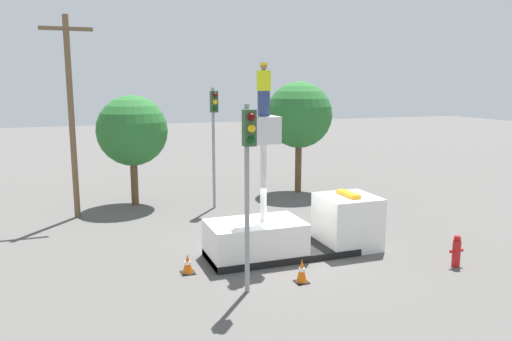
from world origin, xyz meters
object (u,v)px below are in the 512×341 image
(bucket_truck, at_px, (296,230))
(tree_left_bg, at_px, (132,131))
(traffic_cone_rear, at_px, (188,264))
(worker, at_px, (264,90))
(tree_right_bg, at_px, (299,115))
(utility_pole, at_px, (71,112))
(traffic_light_pole, at_px, (249,162))
(traffic_light_across, at_px, (214,124))
(fire_hydrant, at_px, (456,251))
(traffic_cone_curbside, at_px, (302,271))

(bucket_truck, relative_size, tree_left_bg, 1.15)
(traffic_cone_rear, bearing_deg, bucket_truck, 7.58)
(worker, bearing_deg, tree_right_bg, 58.96)
(bucket_truck, relative_size, utility_pole, 0.70)
(traffic_light_pole, relative_size, traffic_cone_rear, 8.54)
(traffic_light_pole, relative_size, utility_pole, 0.61)
(traffic_light_across, bearing_deg, utility_pole, 174.45)
(bucket_truck, xyz_separation_m, fire_hydrant, (4.45, -3.01, -0.34))
(traffic_cone_curbside, distance_m, tree_left_bg, 12.86)
(tree_right_bg, bearing_deg, traffic_light_pole, -120.54)
(worker, xyz_separation_m, tree_left_bg, (-3.31, 9.40, -2.10))
(bucket_truck, height_order, fire_hydrant, bucket_truck)
(traffic_cone_rear, height_order, utility_pole, utility_pole)
(worker, relative_size, traffic_cone_curbside, 2.30)
(bucket_truck, height_order, traffic_light_pole, traffic_light_pole)
(utility_pole, bearing_deg, tree_right_bg, 7.17)
(fire_hydrant, height_order, traffic_cone_curbside, fire_hydrant)
(traffic_cone_rear, xyz_separation_m, traffic_cone_curbside, (3.12, -1.94, 0.06))
(traffic_cone_curbside, bearing_deg, fire_hydrant, -5.60)
(worker, height_order, traffic_cone_rear, worker)
(fire_hydrant, xyz_separation_m, traffic_cone_rear, (-8.51, 2.47, -0.23))
(traffic_light_pole, relative_size, traffic_light_across, 0.94)
(traffic_light_pole, bearing_deg, tree_right_bg, 59.46)
(bucket_truck, distance_m, traffic_cone_rear, 4.14)
(fire_hydrant, relative_size, tree_left_bg, 0.20)
(bucket_truck, bearing_deg, traffic_light_across, 97.74)
(traffic_cone_rear, height_order, tree_right_bg, tree_right_bg)
(bucket_truck, relative_size, worker, 3.60)
(traffic_cone_curbside, bearing_deg, traffic_light_across, 90.29)
(bucket_truck, height_order, traffic_cone_curbside, bucket_truck)
(bucket_truck, height_order, utility_pole, utility_pole)
(worker, bearing_deg, traffic_light_pole, -118.73)
(fire_hydrant, relative_size, utility_pole, 0.12)
(worker, bearing_deg, utility_pole, 127.38)
(worker, xyz_separation_m, traffic_light_across, (0.27, 7.32, -1.72))
(traffic_light_pole, bearing_deg, traffic_cone_rear, 122.05)
(worker, bearing_deg, bucket_truck, 0.00)
(traffic_cone_rear, height_order, tree_left_bg, tree_left_bg)
(traffic_light_across, relative_size, fire_hydrant, 5.32)
(traffic_light_pole, distance_m, traffic_light_across, 10.14)
(traffic_cone_rear, xyz_separation_m, tree_left_bg, (-0.51, 9.94, 3.41))
(traffic_light_across, bearing_deg, worker, -92.09)
(traffic_cone_rear, bearing_deg, utility_pole, 111.03)
(traffic_light_across, relative_size, traffic_cone_rear, 9.09)
(bucket_truck, height_order, worker, worker)
(tree_right_bg, bearing_deg, traffic_light_across, -158.83)
(traffic_light_pole, relative_size, tree_right_bg, 0.89)
(worker, relative_size, traffic_light_across, 0.30)
(fire_hydrant, xyz_separation_m, tree_right_bg, (-0.05, 12.41, 3.75))
(tree_left_bg, height_order, tree_right_bg, tree_right_bg)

